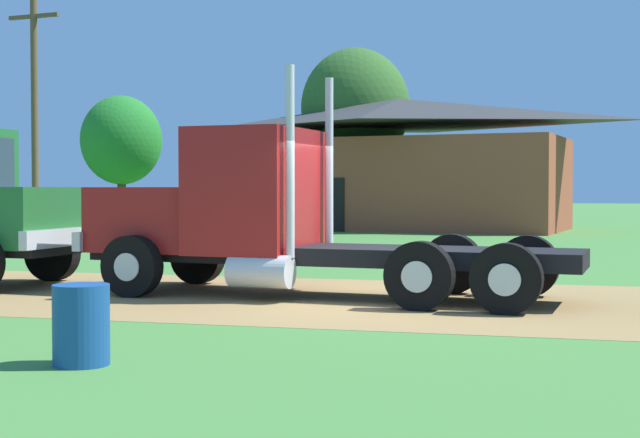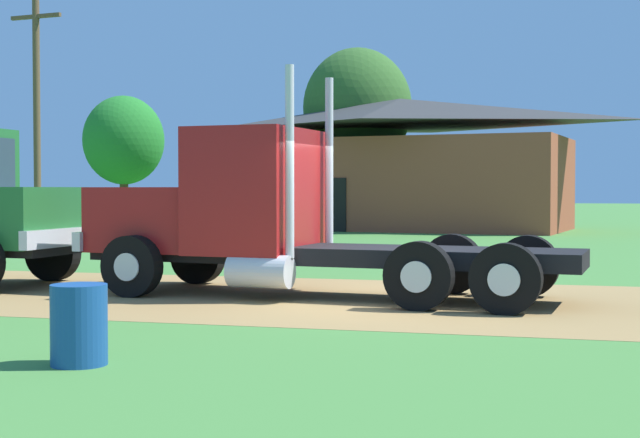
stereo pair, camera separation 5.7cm
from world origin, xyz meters
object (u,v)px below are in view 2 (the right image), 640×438
steel_barrel (79,325)px  utility_pole_near (37,112)px  shed_building (400,166)px  truck_foreground_white (257,218)px

steel_barrel → utility_pole_near: (-14.23, 22.35, 4.22)m
shed_building → utility_pole_near: 15.24m
truck_foreground_white → utility_pole_near: 21.46m
steel_barrel → shed_building: (-2.14, 31.44, 2.32)m
truck_foreground_white → utility_pole_near: (-13.96, 15.96, 3.35)m
utility_pole_near → steel_barrel: bearing=-57.5°
shed_building → utility_pole_near: size_ratio=1.77×
shed_building → utility_pole_near: bearing=-143.0°
truck_foreground_white → shed_building: bearing=94.3°
truck_foreground_white → utility_pole_near: bearing=131.2°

